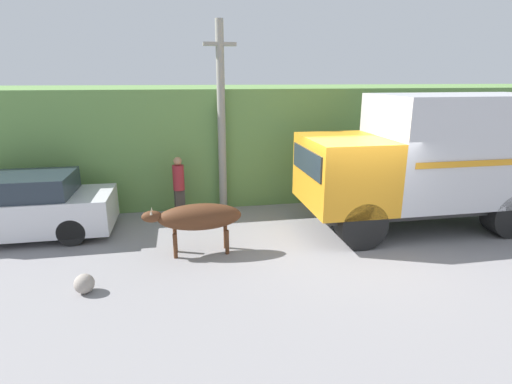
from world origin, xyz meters
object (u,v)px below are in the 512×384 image
(brown_cow, at_px, (198,217))
(parked_suv, at_px, (18,208))
(pedestrian_on_hill, at_px, (179,184))
(cargo_truck, at_px, (434,157))
(utility_pole, at_px, (221,116))
(roadside_rock, at_px, (84,284))

(brown_cow, relative_size, parked_suv, 0.49)
(parked_suv, height_order, pedestrian_on_hill, pedestrian_on_hill)
(cargo_truck, xyz_separation_m, pedestrian_on_hill, (-6.51, 1.98, -0.91))
(cargo_truck, distance_m, parked_suv, 10.55)
(cargo_truck, bearing_deg, utility_pole, 154.24)
(brown_cow, height_order, pedestrian_on_hill, pedestrian_on_hill)
(brown_cow, height_order, parked_suv, parked_suv)
(roadside_rock, bearing_deg, pedestrian_on_hill, 65.73)
(parked_suv, xyz_separation_m, utility_pole, (5.20, 1.19, 2.03))
(cargo_truck, relative_size, parked_suv, 1.41)
(brown_cow, distance_m, roadside_rock, 2.67)
(cargo_truck, bearing_deg, parked_suv, 172.21)
(cargo_truck, xyz_separation_m, brown_cow, (-6.10, -0.60, -1.02))
(parked_suv, relative_size, roadside_rock, 12.18)
(parked_suv, xyz_separation_m, pedestrian_on_hill, (3.91, 0.78, 0.20))
(cargo_truck, bearing_deg, pedestrian_on_hill, 161.83)
(cargo_truck, height_order, parked_suv, cargo_truck)
(utility_pole, bearing_deg, brown_cow, -106.40)
(cargo_truck, distance_m, brown_cow, 6.21)
(pedestrian_on_hill, height_order, roadside_rock, pedestrian_on_hill)
(brown_cow, distance_m, parked_suv, 4.68)
(cargo_truck, xyz_separation_m, parked_suv, (-10.42, 1.19, -1.11))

